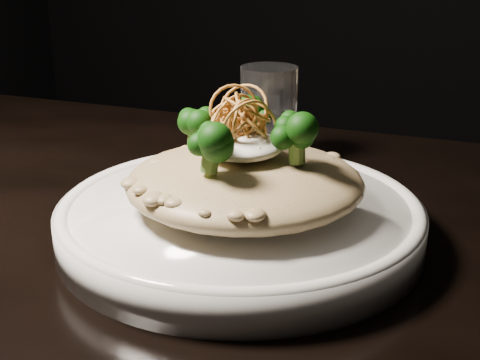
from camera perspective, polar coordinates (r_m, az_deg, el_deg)
name	(u,v)px	position (r m, az deg, el deg)	size (l,w,h in m)	color
table	(185,324)	(0.63, -4.72, -12.13)	(1.10, 0.80, 0.75)	black
plate	(240,222)	(0.58, 0.00, -3.56)	(0.32, 0.32, 0.03)	white
risotto	(245,182)	(0.57, 0.42, -0.14)	(0.20, 0.20, 0.04)	brown
broccoli	(244,124)	(0.56, 0.38, 4.78)	(0.15, 0.15, 0.05)	black
cheese	(242,146)	(0.55, 0.20, 2.94)	(0.07, 0.07, 0.02)	white
shallots	(239,110)	(0.55, -0.06, 6.01)	(0.06, 0.06, 0.04)	brown
drinking_glass	(269,117)	(0.76, 2.45, 5.42)	(0.06, 0.06, 0.11)	silver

